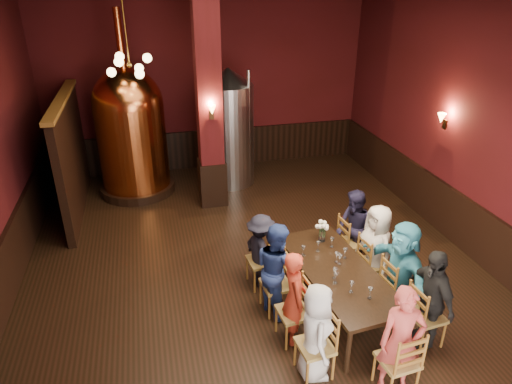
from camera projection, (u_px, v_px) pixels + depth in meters
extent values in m
plane|color=black|center=(255.00, 270.00, 8.02)|extent=(10.00, 10.00, 0.00)
cube|color=#4D1015|center=(208.00, 82.00, 11.41)|extent=(8.00, 0.02, 4.50)
cube|color=#4D1015|center=(479.00, 130.00, 7.91)|extent=(0.02, 10.00, 4.50)
cube|color=black|center=(458.00, 219.00, 8.66)|extent=(0.08, 9.90, 1.00)
cube|color=black|center=(211.00, 148.00, 12.14)|extent=(7.90, 0.08, 1.00)
cube|color=black|center=(3.00, 279.00, 6.94)|extent=(0.08, 9.90, 1.00)
cube|color=#4D1015|center=(209.00, 105.00, 9.42)|extent=(0.58, 0.58, 4.50)
cube|color=black|center=(72.00, 158.00, 9.60)|extent=(0.22, 3.50, 2.40)
cube|color=black|center=(338.00, 271.00, 6.76)|extent=(1.22, 2.48, 0.06)
cylinder|color=black|center=(348.00, 352.00, 5.82)|extent=(0.07, 0.07, 0.69)
cylinder|color=black|center=(406.00, 336.00, 6.08)|extent=(0.07, 0.07, 0.69)
cylinder|color=black|center=(281.00, 257.00, 7.76)|extent=(0.07, 0.07, 0.69)
cylinder|color=black|center=(327.00, 248.00, 8.02)|extent=(0.07, 0.07, 0.69)
imported|color=silver|center=(316.00, 332.00, 5.67)|extent=(0.54, 0.73, 1.36)
imported|color=red|center=(294.00, 297.00, 6.23)|extent=(0.40, 0.55, 1.42)
imported|color=navy|center=(277.00, 268.00, 6.77)|extent=(0.56, 0.80, 1.50)
imported|color=black|center=(261.00, 251.00, 7.39)|extent=(0.70, 0.94, 1.29)
imported|color=black|center=(430.00, 298.00, 6.15)|extent=(0.43, 0.91, 1.51)
imported|color=teal|center=(400.00, 269.00, 6.71)|extent=(0.63, 1.49, 1.55)
imported|color=beige|center=(375.00, 248.00, 7.28)|extent=(0.59, 0.80, 1.49)
imported|color=#1D1933|center=(354.00, 230.00, 7.86)|extent=(0.45, 0.74, 1.43)
imported|color=#B23F3B|center=(401.00, 342.00, 5.43)|extent=(0.62, 0.48, 1.50)
cylinder|color=black|center=(138.00, 187.00, 10.89)|extent=(1.74, 1.74, 0.19)
cylinder|color=orange|center=(133.00, 145.00, 10.43)|extent=(1.56, 1.56, 1.93)
sphere|color=orange|center=(128.00, 103.00, 10.01)|extent=(1.54, 1.54, 1.54)
cylinder|color=orange|center=(120.00, 39.00, 9.43)|extent=(0.15, 0.15, 1.25)
cylinder|color=#B2B2B7|center=(230.00, 135.00, 10.89)|extent=(1.37, 1.37, 2.42)
cone|color=#B2B2B7|center=(228.00, 76.00, 10.28)|extent=(1.16, 1.16, 0.39)
cylinder|color=#B2B2B7|center=(249.00, 129.00, 10.53)|extent=(0.08, 0.08, 2.71)
cylinder|color=white|center=(322.00, 236.00, 7.43)|extent=(0.11, 0.11, 0.20)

